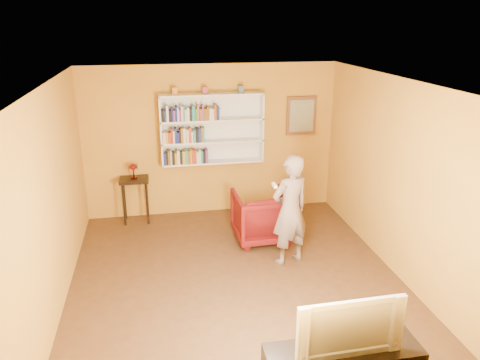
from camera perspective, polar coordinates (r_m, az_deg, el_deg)
name	(u,v)px	position (r m, az deg, el deg)	size (l,w,h in m)	color
room_shell	(236,212)	(6.18, -0.52, -3.90)	(5.30, 5.80, 2.88)	#422915
bookshelf	(212,128)	(8.28, -3.47, 6.30)	(1.80, 0.29, 1.23)	silver
books_row_lower	(187,157)	(8.25, -6.51, 2.84)	(0.76, 0.19, 0.25)	navy
books_row_middle	(184,136)	(8.15, -6.82, 5.39)	(0.71, 0.19, 0.26)	beige
books_row_upper	(192,114)	(8.08, -5.90, 8.04)	(1.00, 0.19, 0.27)	black
ornament_left	(175,91)	(8.04, -7.97, 10.69)	(0.09, 0.09, 0.12)	#AC6C31
ornament_centre	(205,90)	(8.08, -4.31, 10.86)	(0.09, 0.09, 0.12)	#903041
ornament_right	(241,89)	(8.17, 0.10, 11.02)	(0.09, 0.09, 0.12)	#41546C
framed_painting	(301,116)	(8.65, 7.48, 7.79)	(0.55, 0.05, 0.70)	brown
console_table	(135,186)	(8.34, -12.73, -0.70)	(0.49, 0.38, 0.81)	black
ruby_lustre	(133,168)	(8.23, -12.89, 1.44)	(0.16, 0.16, 0.26)	maroon
armchair	(262,216)	(7.57, 2.67, -4.44)	(0.86, 0.89, 0.81)	#49050A
person	(290,210)	(6.75, 6.13, -3.69)	(0.60, 0.40, 1.65)	#6C5A4F
game_remote	(274,185)	(6.13, 4.21, -0.63)	(0.04, 0.15, 0.04)	silver
television	(346,322)	(4.55, 12.82, -16.57)	(1.01, 0.13, 0.58)	black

